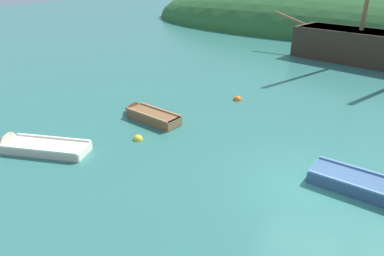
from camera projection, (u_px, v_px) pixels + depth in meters
ground_plane at (309, 187)px, 10.62m from camera, size 120.00×120.00×0.00m
shore_hill at (331, 25)px, 40.41m from camera, size 45.53×23.77×10.80m
rowboat_center at (378, 192)px, 10.17m from camera, size 3.58×1.49×1.10m
rowboat_near_dock at (147, 116)px, 15.35m from camera, size 3.25×1.40×0.87m
rowboat_outer_left at (31, 147)px, 12.76m from camera, size 3.95×2.22×1.02m
buoy_orange at (237, 100)px, 17.61m from camera, size 0.43×0.43×0.43m
buoy_yellow at (138, 139)px, 13.55m from camera, size 0.38×0.38×0.38m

